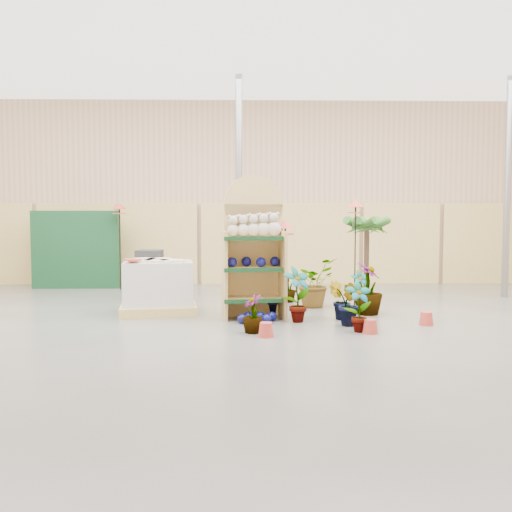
{
  "coord_description": "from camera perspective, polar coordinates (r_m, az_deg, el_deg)",
  "views": [
    {
      "loc": [
        0.09,
        -8.11,
        1.67
      ],
      "look_at": [
        0.3,
        1.5,
        1.0
      ],
      "focal_mm": 40.0,
      "sensor_mm": 36.0,
      "label": 1
    }
  ],
  "objects": [
    {
      "name": "teddy_bears",
      "position": [
        9.29,
        -0.02,
        2.92
      ],
      "size": [
        0.88,
        0.24,
        0.39
      ],
      "color": "#BEB2A3",
      "rests_on": "display_shelf"
    },
    {
      "name": "offer_sign",
      "position": [
        11.09,
        -1.2,
        3.47
      ],
      "size": [
        0.5,
        0.08,
        2.2
      ],
      "color": "gray",
      "rests_on": "ground"
    },
    {
      "name": "potted_plant_3",
      "position": [
        9.89,
        11.13,
        -3.21
      ],
      "size": [
        0.62,
        0.62,
        0.89
      ],
      "primitive_type": "imported",
      "rotation": [
        0.0,
        0.0,
        1.27
      ],
      "color": "#2A641F",
      "rests_on": "ground"
    },
    {
      "name": "bird_table_back",
      "position": [
        13.19,
        -13.51,
        4.59
      ],
      "size": [
        0.34,
        0.34,
        1.97
      ],
      "color": "black",
      "rests_on": "ground"
    },
    {
      "name": "potted_plant_7",
      "position": [
        8.2,
        -0.35,
        -5.8
      ],
      "size": [
        0.41,
        0.41,
        0.55
      ],
      "primitive_type": "imported",
      "rotation": [
        0.0,
        0.0,
        5.13
      ],
      "color": "#2A641F",
      "rests_on": "ground"
    },
    {
      "name": "potted_plant_9",
      "position": [
        8.81,
        9.46,
        -4.72
      ],
      "size": [
        0.49,
        0.47,
        0.69
      ],
      "primitive_type": "imported",
      "rotation": [
        0.0,
        0.0,
        5.68
      ],
      "color": "#2A641F",
      "rests_on": "ground"
    },
    {
      "name": "potted_plant_5",
      "position": [
        9.72,
        1.57,
        -4.34
      ],
      "size": [
        0.31,
        0.34,
        0.52
      ],
      "primitive_type": "imported",
      "rotation": [
        0.0,
        0.0,
        1.87
      ],
      "color": "#2A641F",
      "rests_on": "ground"
    },
    {
      "name": "room",
      "position": [
        9.04,
        -1.83,
        7.44
      ],
      "size": [
        15.2,
        12.1,
        4.7
      ],
      "color": "#575652",
      "rests_on": "ground"
    },
    {
      "name": "potted_plant_11",
      "position": [
        11.14,
        3.19,
        -3.15
      ],
      "size": [
        0.33,
        0.33,
        0.57
      ],
      "primitive_type": "imported",
      "rotation": [
        0.0,
        0.0,
        4.68
      ],
      "color": "#2A641F",
      "rests_on": "ground"
    },
    {
      "name": "display_shelf",
      "position": [
        9.42,
        -0.26,
        0.41
      ],
      "size": [
        1.07,
        0.76,
        2.37
      ],
      "rotation": [
        0.0,
        0.0,
        0.14
      ],
      "color": "tan",
      "rests_on": "ground"
    },
    {
      "name": "potted_plant_8",
      "position": [
        8.37,
        10.22,
        -5.02
      ],
      "size": [
        0.43,
        0.33,
        0.74
      ],
      "primitive_type": "imported",
      "rotation": [
        0.0,
        0.0,
        0.18
      ],
      "color": "#2A641F",
      "rests_on": "ground"
    },
    {
      "name": "bird_table_right",
      "position": [
        10.57,
        9.94,
        4.83
      ],
      "size": [
        0.34,
        0.34,
        1.98
      ],
      "color": "black",
      "rests_on": "ground"
    },
    {
      "name": "trellis_stock",
      "position": [
        13.89,
        -17.52,
        0.63
      ],
      "size": [
        2.0,
        0.3,
        1.8
      ],
      "primitive_type": "cube",
      "color": "#114020",
      "rests_on": "ground"
    },
    {
      "name": "pallet_stack",
      "position": [
        9.97,
        -9.76,
        -3.08
      ],
      "size": [
        1.4,
        1.22,
        0.94
      ],
      "rotation": [
        0.0,
        0.0,
        0.14
      ],
      "color": "tan",
      "rests_on": "ground"
    },
    {
      "name": "gazing_balls_floor",
      "position": [
        9.04,
        0.14,
        -6.18
      ],
      "size": [
        0.63,
        0.39,
        0.15
      ],
      "color": "#0B0E5F",
      "rests_on": "ground"
    },
    {
      "name": "gazing_balls_shelf",
      "position": [
        9.3,
        -0.24,
        -0.59
      ],
      "size": [
        0.87,
        0.3,
        0.17
      ],
      "color": "#0B0E5F",
      "rests_on": "display_shelf"
    },
    {
      "name": "potted_plant_1",
      "position": [
        9.33,
        8.34,
        -4.41
      ],
      "size": [
        0.35,
        0.29,
        0.63
      ],
      "primitive_type": "imported",
      "rotation": [
        0.0,
        0.0,
        3.17
      ],
      "color": "#2A641F",
      "rests_on": "ground"
    },
    {
      "name": "charcoal_planters",
      "position": [
        11.59,
        -10.58,
        -1.87
      ],
      "size": [
        0.5,
        0.5,
        1.0
      ],
      "color": "#252525",
      "rests_on": "ground"
    },
    {
      "name": "potted_plant_6",
      "position": [
        10.59,
        5.76,
        -2.66
      ],
      "size": [
        1.06,
        1.06,
        0.89
      ],
      "primitive_type": "imported",
      "rotation": [
        0.0,
        0.0,
        0.8
      ],
      "color": "#2A641F",
      "rests_on": "ground"
    },
    {
      "name": "potted_plant_0",
      "position": [
        9.02,
        4.14,
        -3.85
      ],
      "size": [
        0.56,
        0.51,
        0.89
      ],
      "primitive_type": "imported",
      "rotation": [
        0.0,
        0.0,
        0.56
      ],
      "color": "#2A641F",
      "rests_on": "ground"
    },
    {
      "name": "palm",
      "position": [
        11.15,
        11.03,
        3.11
      ],
      "size": [
        0.7,
        0.7,
        1.77
      ],
      "color": "#432F20",
      "rests_on": "ground"
    },
    {
      "name": "bird_table_front",
      "position": [
        9.6,
        2.95,
        2.9
      ],
      "size": [
        0.34,
        0.34,
        1.61
      ],
      "color": "black",
      "rests_on": "ground"
    },
    {
      "name": "potted_plant_4",
      "position": [
        10.65,
        10.35,
        -3.25
      ],
      "size": [
        0.41,
        0.34,
        0.68
      ],
      "primitive_type": "imported",
      "rotation": [
        0.0,
        0.0,
        0.3
      ],
      "color": "#2A641F",
      "rests_on": "ground"
    }
  ]
}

